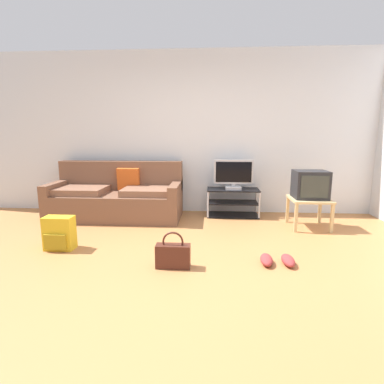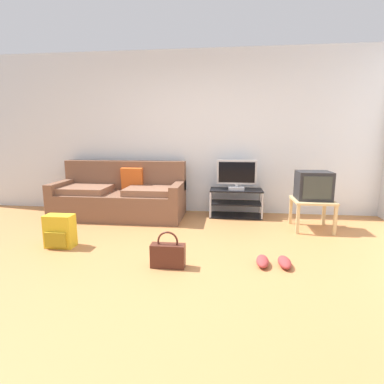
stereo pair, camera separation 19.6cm
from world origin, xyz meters
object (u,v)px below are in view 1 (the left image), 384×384
at_px(tv_stand, 233,202).
at_px(sneakers_pair, 277,260).
at_px(backpack, 59,233).
at_px(flat_tv, 234,175).
at_px(crt_tv, 310,184).
at_px(handbag, 173,255).
at_px(couch, 117,197).
at_px(side_table, 309,203).

relative_size(tv_stand, sneakers_pair, 2.35).
bearing_deg(backpack, flat_tv, 49.97).
height_order(flat_tv, sneakers_pair, flat_tv).
bearing_deg(crt_tv, handbag, -139.77).
relative_size(tv_stand, flat_tv, 1.33).
xyz_separation_m(crt_tv, backpack, (-3.17, -1.10, -0.44)).
bearing_deg(couch, side_table, -7.15).
distance_m(side_table, crt_tv, 0.26).
xyz_separation_m(flat_tv, backpack, (-2.12, -1.64, -0.49)).
relative_size(couch, crt_tv, 4.55).
bearing_deg(couch, flat_tv, 5.92).
bearing_deg(crt_tv, sneakers_pair, -117.63).
distance_m(crt_tv, handbag, 2.38).
height_order(tv_stand, flat_tv, flat_tv).
xyz_separation_m(couch, handbag, (1.15, -1.86, -0.19)).
distance_m(couch, backpack, 1.47).
bearing_deg(sneakers_pair, side_table, 62.08).
xyz_separation_m(flat_tv, handbag, (-0.73, -2.05, -0.55)).
bearing_deg(sneakers_pair, couch, 142.45).
xyz_separation_m(flat_tv, side_table, (1.05, -0.56, -0.32)).
xyz_separation_m(tv_stand, crt_tv, (1.05, -0.57, 0.40)).
xyz_separation_m(flat_tv, sneakers_pair, (0.34, -1.90, -0.64)).
relative_size(flat_tv, handbag, 1.69).
bearing_deg(tv_stand, sneakers_pair, -79.93).
height_order(tv_stand, sneakers_pair, tv_stand).
bearing_deg(flat_tv, handbag, -109.50).
bearing_deg(side_table, couch, 172.85).
bearing_deg(tv_stand, couch, -173.41).
relative_size(backpack, handbag, 1.04).
xyz_separation_m(flat_tv, crt_tv, (1.05, -0.55, -0.06)).
xyz_separation_m(side_table, crt_tv, (0.00, 0.02, 0.26)).
relative_size(side_table, sneakers_pair, 1.51).
distance_m(couch, flat_tv, 1.92).
height_order(side_table, handbag, side_table).
height_order(flat_tv, side_table, flat_tv).
bearing_deg(side_table, handbag, -140.08).
xyz_separation_m(tv_stand, backpack, (-2.12, -1.67, -0.03)).
xyz_separation_m(handbag, sneakers_pair, (1.07, 0.15, -0.09)).
bearing_deg(backpack, side_table, 30.97).
height_order(tv_stand, backpack, tv_stand).
bearing_deg(couch, sneakers_pair, -37.55).
distance_m(couch, side_table, 2.96).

